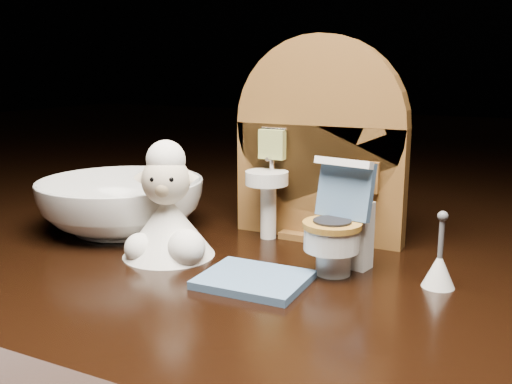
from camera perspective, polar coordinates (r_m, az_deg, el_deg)
backdrop_panel at (r=0.42m, az=6.19°, el=4.02°), size 0.13×0.05×0.15m
toy_toilet at (r=0.36m, az=8.37°, el=-3.85°), size 0.04×0.05×0.07m
bath_mat at (r=0.35m, az=-0.23°, el=-8.76°), size 0.06×0.05×0.00m
toilet_brush at (r=0.36m, az=17.84°, el=-7.18°), size 0.02×0.02×0.05m
plush_lamb at (r=0.39m, az=-8.82°, el=-2.39°), size 0.07×0.06×0.08m
ceramic_bowl at (r=0.46m, az=-13.29°, el=-1.26°), size 0.14×0.14×0.04m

